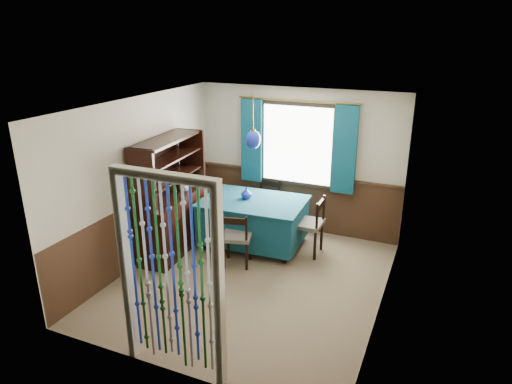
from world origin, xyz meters
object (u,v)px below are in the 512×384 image
at_px(dining_table, 253,220).
at_px(chair_far, 266,204).
at_px(chair_left, 202,209).
at_px(vase_sideboard, 184,185).
at_px(bowl_shelf, 160,181).
at_px(chair_right, 310,224).
at_px(pendant_lamp, 253,139).
at_px(chair_near, 237,237).
at_px(sideboard, 171,214).
at_px(vase_table, 246,194).

height_order(dining_table, chair_far, chair_far).
distance_m(chair_left, vase_sideboard, 0.64).
distance_m(chair_left, bowl_shelf, 1.28).
bearing_deg(bowl_shelf, chair_far, 60.16).
xyz_separation_m(chair_left, vase_sideboard, (-0.11, -0.34, 0.53)).
xyz_separation_m(chair_right, pendant_lamp, (-0.93, -0.10, 1.30)).
bearing_deg(chair_near, chair_far, 79.07).
bearing_deg(dining_table, chair_left, 178.05).
distance_m(dining_table, chair_right, 0.93).
height_order(chair_right, pendant_lamp, pendant_lamp).
relative_size(chair_left, bowl_shelf, 4.71).
bearing_deg(chair_left, dining_table, 100.29).
bearing_deg(pendant_lamp, dining_table, 0.00).
bearing_deg(sideboard, chair_left, 71.79).
xyz_separation_m(chair_near, pendant_lamp, (-0.04, 0.72, 1.34)).
relative_size(chair_near, pendant_lamp, 1.01).
distance_m(chair_left, chair_right, 1.88).
xyz_separation_m(dining_table, chair_right, (0.93, 0.10, 0.04)).
bearing_deg(dining_table, sideboard, -151.24).
xyz_separation_m(dining_table, vase_sideboard, (-1.05, -0.36, 0.57)).
relative_size(sideboard, vase_sideboard, 9.55).
bearing_deg(vase_sideboard, bowl_shelf, -90.00).
xyz_separation_m(dining_table, vase_table, (-0.14, 0.04, 0.42)).
relative_size(dining_table, bowl_shelf, 8.64).
relative_size(chair_left, sideboard, 0.50).
bearing_deg(chair_near, dining_table, 77.88).
distance_m(dining_table, vase_sideboard, 1.25).
relative_size(dining_table, chair_near, 1.98).
bearing_deg(dining_table, bowl_shelf, -139.32).
bearing_deg(chair_far, chair_right, 153.16).
bearing_deg(pendant_lamp, chair_near, -86.86).
height_order(pendant_lamp, bowl_shelf, pendant_lamp).
bearing_deg(vase_table, chair_far, 84.15).
xyz_separation_m(chair_right, bowl_shelf, (-1.98, -1.10, 0.80)).
height_order(chair_near, chair_left, chair_left).
distance_m(chair_left, vase_table, 0.90).
bearing_deg(dining_table, pendant_lamp, 177.02).
distance_m(chair_left, pendant_lamp, 1.61).
xyz_separation_m(sideboard, pendant_lamp, (1.11, 0.69, 1.16)).
height_order(chair_left, pendant_lamp, pendant_lamp).
height_order(pendant_lamp, vase_table, pendant_lamp).
distance_m(sideboard, bowl_shelf, 0.73).
distance_m(chair_near, chair_right, 1.20).
bearing_deg(vase_table, vase_sideboard, -156.81).
bearing_deg(chair_left, chair_right, 102.69).
height_order(chair_right, bowl_shelf, bowl_shelf).
distance_m(chair_near, chair_left, 1.21).
height_order(dining_table, chair_left, chair_left).
relative_size(sideboard, pendant_lamp, 2.19).
xyz_separation_m(chair_near, chair_right, (0.89, 0.81, 0.04)).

